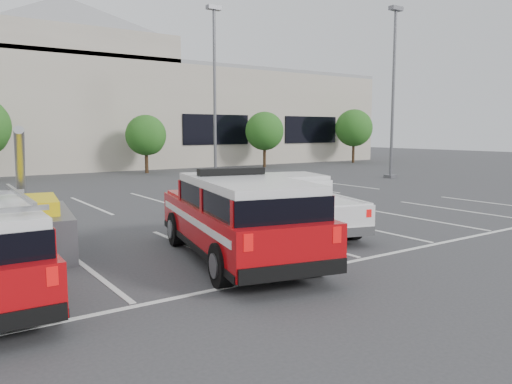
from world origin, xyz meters
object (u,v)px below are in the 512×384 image
tree_right (265,132)px  tree_far_right (354,129)px  utility_rig (19,230)px  light_pole_right (393,93)px  convention_building (39,108)px  white_pickup (298,208)px  fire_chief_suv (239,223)px  light_pole_mid (215,93)px  tree_mid_right (147,137)px

tree_right → tree_far_right: bearing=0.0°
tree_far_right → utility_rig: (-31.46, -20.11, -2.44)m
light_pole_right → utility_rig: 24.22m
convention_building → tree_far_right: bearing=-21.5°
tree_right → white_pickup: bearing=-123.5°
convention_building → white_pickup: bearing=-88.6°
fire_chief_suv → convention_building: bearing=98.3°
tree_right → fire_chief_suv: bearing=-126.8°
convention_building → light_pole_mid: convention_building is taller
tree_mid_right → tree_far_right: size_ratio=0.82×
tree_right → light_pole_mid: light_pole_mid is taller
convention_building → white_pickup: (0.76, -31.21, -4.08)m
tree_mid_right → tree_right: tree_right is taller
tree_mid_right → fire_chief_suv: size_ratio=0.65×
tree_right → light_pole_mid: bearing=-143.2°
tree_mid_right → fire_chief_suv: bearing=-107.7°
convention_building → light_pole_right: 26.99m
tree_mid_right → utility_rig: size_ratio=1.09×
convention_building → fire_chief_suv: size_ratio=9.77×
tree_right → utility_rig: bearing=-136.9°
fire_chief_suv → light_pole_right: bearing=44.3°
convention_building → light_pole_right: bearing=-54.1°
light_pole_mid → light_pole_right: size_ratio=1.00×
light_pole_mid → light_pole_right: 10.82m
light_pole_mid → white_pickup: 17.11m
utility_rig → light_pole_mid: bearing=55.1°
tree_mid_right → white_pickup: size_ratio=0.72×
convention_building → fire_chief_suv: convention_building is taller
tree_far_right → convention_building: bearing=158.5°
tree_far_right → white_pickup: size_ratio=0.88×
convention_building → tree_mid_right: convention_building is taller
utility_rig → convention_building: bearing=86.3°
tree_mid_right → light_pole_right: (10.91, -12.05, 2.68)m
convention_building → tree_mid_right: (4.91, -9.82, -2.22)m
fire_chief_suv → white_pickup: fire_chief_suv is taller
light_pole_right → utility_rig: bearing=-160.2°
tree_far_right → light_pole_right: size_ratio=0.47×
light_pole_mid → utility_rig: bearing=-133.6°
tree_far_right → light_pole_right: light_pole_right is taller
tree_right → light_pole_right: 12.32m
tree_far_right → light_pole_mid: (-18.09, -6.05, 2.14)m
tree_far_right → tree_right: bearing=-180.0°
tree_far_right → white_pickup: 32.35m
white_pickup → utility_rig: size_ratio=1.50×
tree_mid_right → utility_rig: bearing=-119.7°
tree_far_right → light_pole_mid: 19.19m
tree_mid_right → light_pole_right: 16.47m
convention_building → light_pole_mid: 17.27m
fire_chief_suv → tree_mid_right: bearing=85.0°
light_pole_right → white_pickup: bearing=-148.2°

